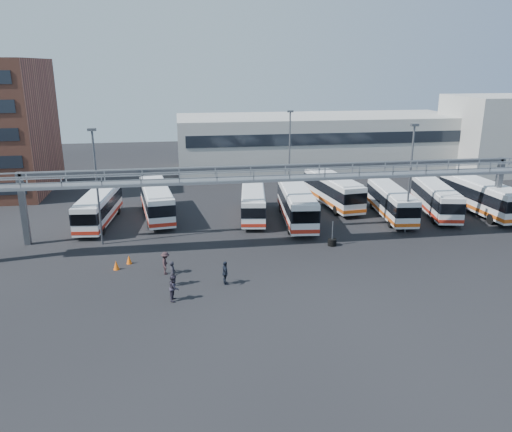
{
  "coord_description": "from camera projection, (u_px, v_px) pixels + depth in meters",
  "views": [
    {
      "loc": [
        -8.98,
        -35.2,
        15.23
      ],
      "look_at": [
        -2.52,
        6.0,
        2.57
      ],
      "focal_mm": 35.0,
      "sensor_mm": 36.0,
      "label": 1
    }
  ],
  "objects": [
    {
      "name": "cone_left",
      "position": [
        116.0,
        265.0,
        38.62
      ],
      "size": [
        0.57,
        0.57,
        0.73
      ],
      "primitive_type": "cone",
      "rotation": [
        0.0,
        0.0,
        -0.29
      ],
      "color": "#F65F0D",
      "rests_on": "ground"
    },
    {
      "name": "bus_2",
      "position": [
        156.0,
        200.0,
        51.47
      ],
      "size": [
        3.98,
        11.35,
        3.38
      ],
      "rotation": [
        0.0,
        0.0,
        0.13
      ],
      "color": "silver",
      "rests_on": "ground"
    },
    {
      "name": "pedestrian_a",
      "position": [
        173.0,
        273.0,
        35.74
      ],
      "size": [
        0.48,
        0.7,
        1.85
      ],
      "primitive_type": "imported",
      "rotation": [
        0.0,
        0.0,
        1.63
      ],
      "color": "black",
      "rests_on": "ground"
    },
    {
      "name": "pedestrian_b",
      "position": [
        174.0,
        288.0,
        33.46
      ],
      "size": [
        0.84,
        0.99,
        1.8
      ],
      "primitive_type": "imported",
      "rotation": [
        0.0,
        0.0,
        1.38
      ],
      "color": "#272432",
      "rests_on": "ground"
    },
    {
      "name": "gantry",
      "position": [
        285.0,
        183.0,
        42.99
      ],
      "size": [
        51.4,
        5.15,
        7.1
      ],
      "color": "gray",
      "rests_on": "ground"
    },
    {
      "name": "warehouse",
      "position": [
        318.0,
        142.0,
        75.57
      ],
      "size": [
        42.0,
        14.0,
        8.0
      ],
      "primitive_type": "cube",
      "color": "#9E9E99",
      "rests_on": "ground"
    },
    {
      "name": "light_pole_back",
      "position": [
        290.0,
        149.0,
        58.76
      ],
      "size": [
        0.7,
        0.35,
        10.21
      ],
      "color": "#4C4F54",
      "rests_on": "ground"
    },
    {
      "name": "bus_9",
      "position": [
        480.0,
        196.0,
        52.92
      ],
      "size": [
        3.28,
        11.69,
        3.51
      ],
      "rotation": [
        0.0,
        0.0,
        0.05
      ],
      "color": "silver",
      "rests_on": "ground"
    },
    {
      "name": "pedestrian_c",
      "position": [
        166.0,
        263.0,
        37.65
      ],
      "size": [
        0.71,
        1.17,
        1.77
      ],
      "primitive_type": "imported",
      "rotation": [
        0.0,
        0.0,
        1.52
      ],
      "color": "#302023",
      "rests_on": "ground"
    },
    {
      "name": "building_right",
      "position": [
        500.0,
        134.0,
        73.32
      ],
      "size": [
        14.0,
        12.0,
        11.0
      ],
      "primitive_type": "cube",
      "color": "#B2B2AD",
      "rests_on": "ground"
    },
    {
      "name": "pedestrian_d",
      "position": [
        225.0,
        273.0,
        35.88
      ],
      "size": [
        0.57,
        1.08,
        1.76
      ],
      "primitive_type": "imported",
      "rotation": [
        0.0,
        0.0,
        1.72
      ],
      "color": "black",
      "rests_on": "ground"
    },
    {
      "name": "bus_7",
      "position": [
        392.0,
        201.0,
        51.44
      ],
      "size": [
        3.46,
        10.53,
        3.14
      ],
      "rotation": [
        0.0,
        0.0,
        -0.1
      ],
      "color": "silver",
      "rests_on": "ground"
    },
    {
      "name": "cone_right",
      "position": [
        129.0,
        260.0,
        39.77
      ],
      "size": [
        0.51,
        0.51,
        0.7
      ],
      "primitive_type": "cone",
      "rotation": [
        0.0,
        0.0,
        0.16
      ],
      "color": "#F65F0D",
      "rests_on": "ground"
    },
    {
      "name": "bus_1",
      "position": [
        99.0,
        207.0,
        49.27
      ],
      "size": [
        3.53,
        10.74,
        3.2
      ],
      "rotation": [
        0.0,
        0.0,
        -0.1
      ],
      "color": "silver",
      "rests_on": "ground"
    },
    {
      "name": "bus_8",
      "position": [
        436.0,
        198.0,
        52.6
      ],
      "size": [
        4.44,
        10.83,
        3.21
      ],
      "rotation": [
        0.0,
        0.0,
        -0.19
      ],
      "color": "silver",
      "rests_on": "ground"
    },
    {
      "name": "bus_5",
      "position": [
        297.0,
        204.0,
        49.89
      ],
      "size": [
        3.66,
        11.61,
        3.47
      ],
      "rotation": [
        0.0,
        0.0,
        -0.09
      ],
      "color": "silver",
      "rests_on": "ground"
    },
    {
      "name": "bus_6",
      "position": [
        333.0,
        189.0,
        55.81
      ],
      "size": [
        3.91,
        11.54,
        3.44
      ],
      "rotation": [
        0.0,
        0.0,
        0.12
      ],
      "color": "silver",
      "rests_on": "ground"
    },
    {
      "name": "light_pole_mid",
      "position": [
        410.0,
        173.0,
        45.77
      ],
      "size": [
        0.7,
        0.35,
        10.21
      ],
      "color": "#4C4F54",
      "rests_on": "ground"
    },
    {
      "name": "light_pole_left",
      "position": [
        97.0,
        181.0,
        42.56
      ],
      "size": [
        0.7,
        0.35,
        10.21
      ],
      "color": "#4C4F54",
      "rests_on": "ground"
    },
    {
      "name": "tire_stack",
      "position": [
        332.0,
        241.0,
        43.78
      ],
      "size": [
        0.78,
        0.78,
        2.22
      ],
      "color": "black",
      "rests_on": "ground"
    },
    {
      "name": "ground",
      "position": [
        300.0,
        268.0,
        39.03
      ],
      "size": [
        140.0,
        140.0,
        0.0
      ],
      "primitive_type": "plane",
      "color": "black",
      "rests_on": "ground"
    },
    {
      "name": "bus_4",
      "position": [
        253.0,
        202.0,
        51.36
      ],
      "size": [
        3.77,
        10.37,
        3.08
      ],
      "rotation": [
        0.0,
        0.0,
        -0.14
      ],
      "color": "silver",
      "rests_on": "ground"
    }
  ]
}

